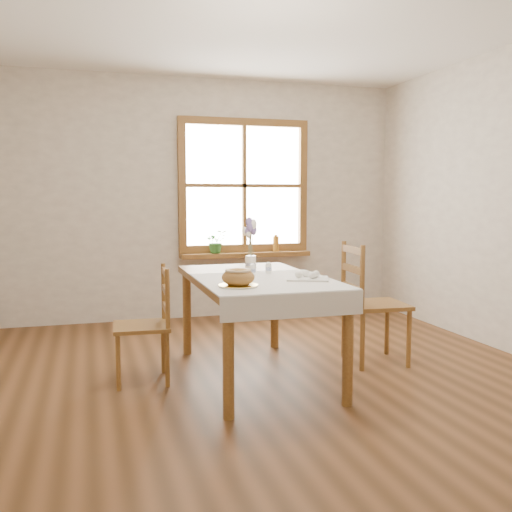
{
  "coord_description": "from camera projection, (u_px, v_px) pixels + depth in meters",
  "views": [
    {
      "loc": [
        -1.17,
        -3.66,
        1.33
      ],
      "look_at": [
        0.0,
        0.3,
        0.9
      ],
      "focal_mm": 40.0,
      "sensor_mm": 36.0,
      "label": 1
    }
  ],
  "objects": [
    {
      "name": "room_walls",
      "position": [
        269.0,
        140.0,
        3.78
      ],
      "size": [
        4.6,
        5.1,
        2.65
      ],
      "color": "silver",
      "rests_on": "ground"
    },
    {
      "name": "chair_left",
      "position": [
        141.0,
        325.0,
        4.08
      ],
      "size": [
        0.43,
        0.41,
        0.84
      ],
      "primitive_type": null,
      "rotation": [
        0.0,
        0.0,
        -1.62
      ],
      "color": "brown",
      "rests_on": "ground"
    },
    {
      "name": "eggs",
      "position": [
        308.0,
        274.0,
        3.94
      ],
      "size": [
        0.27,
        0.26,
        0.05
      ],
      "primitive_type": null,
      "rotation": [
        0.0,
        0.0,
        -0.38
      ],
      "color": "white",
      "rests_on": "egg_napkin"
    },
    {
      "name": "lavender_bouquet",
      "position": [
        251.0,
        239.0,
        4.58
      ],
      "size": [
        0.16,
        0.16,
        0.29
      ],
      "primitive_type": null,
      "color": "#6E5BA1",
      "rests_on": "flower_vase"
    },
    {
      "name": "table_linen",
      "position": [
        269.0,
        282.0,
        3.88
      ],
      "size": [
        0.91,
        0.99,
        0.01
      ],
      "primitive_type": "cube",
      "color": "silver",
      "rests_on": "dining_table"
    },
    {
      "name": "ground",
      "position": [
        268.0,
        389.0,
        3.96
      ],
      "size": [
        5.0,
        5.0,
        0.0
      ],
      "primitive_type": "plane",
      "color": "brown",
      "rests_on": "ground"
    },
    {
      "name": "window_sill",
      "position": [
        246.0,
        255.0,
        6.32
      ],
      "size": [
        1.46,
        0.2,
        0.05
      ],
      "color": "brown",
      "rests_on": "ground"
    },
    {
      "name": "bread_loaf",
      "position": [
        238.0,
        276.0,
        3.62
      ],
      "size": [
        0.21,
        0.21,
        0.12
      ],
      "primitive_type": "ellipsoid",
      "color": "#AC7B3D",
      "rests_on": "bread_plate"
    },
    {
      "name": "bread_plate",
      "position": [
        238.0,
        286.0,
        3.63
      ],
      "size": [
        0.31,
        0.31,
        0.01
      ],
      "primitive_type": "cylinder",
      "rotation": [
        0.0,
        0.0,
        0.33
      ],
      "color": "white",
      "rests_on": "table_linen"
    },
    {
      "name": "window",
      "position": [
        244.0,
        186.0,
        6.3
      ],
      "size": [
        1.46,
        0.08,
        1.46
      ],
      "color": "brown",
      "rests_on": "ground"
    },
    {
      "name": "dining_table",
      "position": [
        256.0,
        288.0,
        4.18
      ],
      "size": [
        0.9,
        1.6,
        0.75
      ],
      "color": "brown",
      "rests_on": "ground"
    },
    {
      "name": "potted_plant",
      "position": [
        216.0,
        244.0,
        6.21
      ],
      "size": [
        0.29,
        0.3,
        0.2
      ],
      "primitive_type": "imported",
      "rotation": [
        0.0,
        0.0,
        0.28
      ],
      "color": "#2D6A2A",
      "rests_on": "window_sill"
    },
    {
      "name": "chair_right",
      "position": [
        376.0,
        303.0,
        4.56
      ],
      "size": [
        0.5,
        0.48,
        0.97
      ],
      "primitive_type": null,
      "rotation": [
        0.0,
        0.0,
        1.5
      ],
      "color": "brown",
      "rests_on": "ground"
    },
    {
      "name": "salt_shaker",
      "position": [
        253.0,
        269.0,
        4.16
      ],
      "size": [
        0.05,
        0.05,
        0.09
      ],
      "primitive_type": "cylinder",
      "rotation": [
        0.0,
        0.0,
        0.02
      ],
      "color": "white",
      "rests_on": "table_linen"
    },
    {
      "name": "amber_bottle",
      "position": [
        276.0,
        243.0,
        6.4
      ],
      "size": [
        0.07,
        0.07,
        0.19
      ],
      "primitive_type": "cylinder",
      "rotation": [
        0.0,
        0.0,
        -0.06
      ],
      "color": "#B07220",
      "rests_on": "window_sill"
    },
    {
      "name": "pepper_shaker",
      "position": [
        268.0,
        268.0,
        4.25
      ],
      "size": [
        0.06,
        0.06,
        0.09
      ],
      "primitive_type": "cylinder",
      "rotation": [
        0.0,
        0.0,
        0.33
      ],
      "color": "white",
      "rests_on": "table_linen"
    },
    {
      "name": "egg_napkin",
      "position": [
        308.0,
        279.0,
        3.94
      ],
      "size": [
        0.35,
        0.33,
        0.01
      ],
      "primitive_type": "cube",
      "rotation": [
        0.0,
        0.0,
        -0.38
      ],
      "color": "silver",
      "rests_on": "table_linen"
    },
    {
      "name": "flower_vase",
      "position": [
        251.0,
        263.0,
        4.6
      ],
      "size": [
        0.09,
        0.09,
        0.1
      ],
      "primitive_type": "cylinder",
      "rotation": [
        0.0,
        0.0,
        -0.02
      ],
      "color": "white",
      "rests_on": "dining_table"
    }
  ]
}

